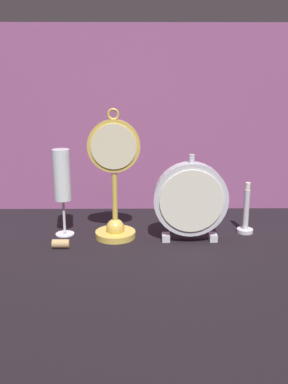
% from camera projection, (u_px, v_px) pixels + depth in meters
% --- Properties ---
extents(ground_plane, '(4.00, 4.00, 0.00)m').
position_uv_depth(ground_plane, '(144.00, 248.00, 1.06)').
color(ground_plane, black).
extents(fabric_backdrop_drape, '(1.57, 0.01, 0.56)m').
position_uv_depth(fabric_backdrop_drape, '(143.00, 120.00, 1.30)').
color(fabric_backdrop_drape, '#8E4C7F').
rests_on(fabric_backdrop_drape, ground_plane).
extents(pocket_watch_on_stand, '(0.13, 0.11, 0.34)m').
position_uv_depth(pocket_watch_on_stand, '(115.00, 185.00, 1.09)').
color(pocket_watch_on_stand, gold).
rests_on(pocket_watch_on_stand, ground_plane).
extents(mantel_clock_silver, '(0.19, 0.04, 0.23)m').
position_uv_depth(mantel_clock_silver, '(191.00, 200.00, 1.08)').
color(mantel_clock_silver, silver).
rests_on(mantel_clock_silver, ground_plane).
extents(champagne_flute, '(0.05, 0.05, 0.23)m').
position_uv_depth(champagne_flute, '(62.00, 180.00, 1.11)').
color(champagne_flute, silver).
rests_on(champagne_flute, ground_plane).
extents(brass_candlestick, '(0.04, 0.04, 0.14)m').
position_uv_depth(brass_candlestick, '(246.00, 216.00, 1.15)').
color(brass_candlestick, silver).
rests_on(brass_candlestick, ground_plane).
extents(wine_cork, '(0.04, 0.02, 0.02)m').
position_uv_depth(wine_cork, '(61.00, 244.00, 1.06)').
color(wine_cork, tan).
rests_on(wine_cork, ground_plane).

